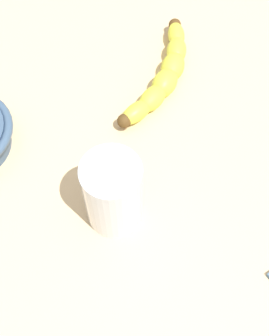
{
  "coord_description": "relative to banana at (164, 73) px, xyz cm",
  "views": [
    {
      "loc": [
        -20.42,
        18.55,
        54.49
      ],
      "look_at": [
        3.51,
        3.69,
        5.0
      ],
      "focal_mm": 45.15,
      "sensor_mm": 36.0,
      "label": 1
    }
  ],
  "objects": [
    {
      "name": "banana",
      "position": [
        0.0,
        0.0,
        0.0
      ],
      "size": [
        14.93,
        19.86,
        3.61
      ],
      "rotation": [
        0.0,
        0.0,
        5.33
      ],
      "color": "yellow",
      "rests_on": "wooden_tabletop"
    },
    {
      "name": "wooden_tabletop",
      "position": [
        -15.57,
        9.19,
        -3.3
      ],
      "size": [
        120.0,
        120.0,
        3.0
      ],
      "primitive_type": "cube",
      "color": "#DBB98A",
      "rests_on": "ground"
    },
    {
      "name": "smoothie_glass",
      "position": [
        -15.09,
        18.15,
        3.54
      ],
      "size": [
        7.11,
        7.11,
        11.59
      ],
      "color": "silver",
      "rests_on": "wooden_tabletop"
    }
  ]
}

